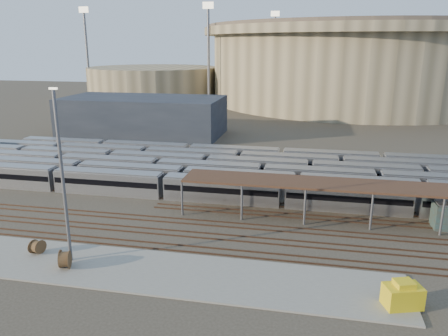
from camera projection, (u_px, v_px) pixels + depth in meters
name	position (u px, v px, depth m)	size (l,w,h in m)	color
ground	(236.00, 223.00, 59.68)	(420.00, 420.00, 0.00)	#383026
apron	(165.00, 273.00, 46.47)	(50.00, 9.00, 0.20)	gray
subway_trains	(260.00, 173.00, 76.43)	(128.97, 23.90, 3.60)	silver
inspection_shed	(405.00, 189.00, 57.86)	(60.30, 6.00, 5.30)	slate
empty_tracks	(229.00, 238.00, 54.94)	(170.00, 9.62, 0.18)	#4C3323
stadium	(353.00, 62.00, 182.33)	(124.00, 124.00, 32.50)	tan
secondary_arena	(153.00, 83.00, 191.82)	(56.00, 56.00, 14.00)	tan
service_building	(143.00, 116.00, 116.87)	(42.00, 20.00, 10.00)	#1E232D
floodlight_0	(209.00, 52.00, 163.47)	(4.00, 1.00, 38.40)	slate
floodlight_1	(87.00, 51.00, 183.46)	(4.00, 1.00, 38.40)	slate
floodlight_3	(274.00, 51.00, 206.76)	(4.00, 1.00, 38.40)	slate
cable_reel_west	(37.00, 247.00, 50.37)	(1.64, 1.64, 0.91)	brown
cable_reel_east	(65.00, 259.00, 47.10)	(1.97, 1.97, 1.10)	brown
yard_light_pole	(63.00, 178.00, 46.42)	(0.82, 0.36, 19.16)	slate
yellow_equipment	(402.00, 296.00, 40.09)	(3.33, 2.08, 2.08)	gold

